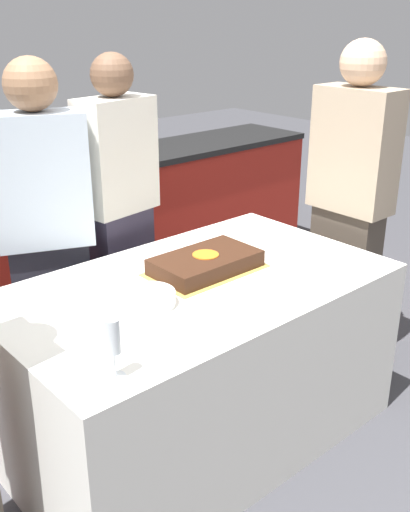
# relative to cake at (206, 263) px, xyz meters

# --- Properties ---
(ground_plane) EXTENTS (14.00, 14.00, 0.00)m
(ground_plane) POSITION_rel_cake_xyz_m (-0.10, -0.05, -0.80)
(ground_plane) COLOR #424247
(back_counter) EXTENTS (4.40, 0.58, 0.92)m
(back_counter) POSITION_rel_cake_xyz_m (-0.10, 1.50, -0.34)
(back_counter) COLOR #A82319
(back_counter) RESTS_ON ground_plane
(dining_table) EXTENTS (1.64, 0.96, 0.77)m
(dining_table) POSITION_rel_cake_xyz_m (-0.10, -0.05, -0.42)
(dining_table) COLOR white
(dining_table) RESTS_ON ground_plane
(cake) EXTENTS (0.49, 0.31, 0.08)m
(cake) POSITION_rel_cake_xyz_m (0.00, 0.00, 0.00)
(cake) COLOR gold
(cake) RESTS_ON dining_table
(plate_stack) EXTENTS (0.20, 0.20, 0.05)m
(plate_stack) POSITION_rel_cake_xyz_m (-0.37, -0.10, -0.01)
(plate_stack) COLOR white
(plate_stack) RESTS_ON dining_table
(wine_glass) EXTENTS (0.06, 0.06, 0.20)m
(wine_glass) POSITION_rel_cake_xyz_m (-0.74, -0.42, 0.10)
(wine_glass) COLOR white
(wine_glass) RESTS_ON dining_table
(side_plate_near_cake) EXTENTS (0.18, 0.18, 0.00)m
(side_plate_near_cake) POSITION_rel_cake_xyz_m (-0.03, 0.29, -0.03)
(side_plate_near_cake) COLOR white
(side_plate_near_cake) RESTS_ON dining_table
(side_plate_right_edge) EXTENTS (0.18, 0.18, 0.00)m
(side_plate_right_edge) POSITION_rel_cake_xyz_m (0.56, -0.01, -0.03)
(side_plate_right_edge) COLOR white
(side_plate_right_edge) RESTS_ON dining_table
(utensil_pile) EXTENTS (0.17, 0.09, 0.02)m
(utensil_pile) POSITION_rel_cake_xyz_m (0.02, -0.40, -0.03)
(utensil_pile) COLOR white
(utensil_pile) RESTS_ON dining_table
(person_cutting_cake) EXTENTS (0.40, 0.25, 1.63)m
(person_cutting_cake) POSITION_rel_cake_xyz_m (0.00, 0.65, 0.05)
(person_cutting_cake) COLOR #383347
(person_cutting_cake) RESTS_ON ground_plane
(person_seated_right) EXTENTS (0.22, 0.41, 1.69)m
(person_seated_right) POSITION_rel_cake_xyz_m (0.94, -0.05, 0.08)
(person_seated_right) COLOR #4C4238
(person_seated_right) RESTS_ON ground_plane
(person_standing_back) EXTENTS (0.46, 0.35, 1.63)m
(person_standing_back) POSITION_rel_cake_xyz_m (-0.40, 0.65, 0.05)
(person_standing_back) COLOR #282833
(person_standing_back) RESTS_ON ground_plane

